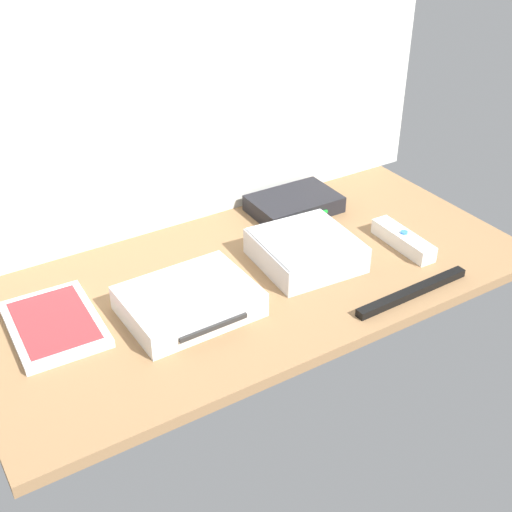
% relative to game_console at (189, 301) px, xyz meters
% --- Properties ---
extents(ground_plane, '(1.00, 0.48, 0.02)m').
position_rel_game_console_xyz_m(ground_plane, '(0.15, 0.04, -0.03)').
color(ground_plane, '#936D47').
rests_on(ground_plane, ground).
extents(back_wall, '(1.10, 0.01, 0.64)m').
position_rel_game_console_xyz_m(back_wall, '(0.15, 0.28, 0.30)').
color(back_wall, silver).
rests_on(back_wall, ground).
extents(game_console, '(0.21, 0.17, 0.04)m').
position_rel_game_console_xyz_m(game_console, '(0.00, 0.00, 0.00)').
color(game_console, white).
rests_on(game_console, ground_plane).
extents(mini_computer, '(0.18, 0.18, 0.05)m').
position_rel_game_console_xyz_m(mini_computer, '(0.25, 0.02, 0.00)').
color(mini_computer, silver).
rests_on(mini_computer, ground_plane).
extents(game_case, '(0.14, 0.19, 0.02)m').
position_rel_game_console_xyz_m(game_case, '(-0.20, 0.08, -0.01)').
color(game_case, white).
rests_on(game_case, ground_plane).
extents(network_router, '(0.18, 0.13, 0.03)m').
position_rel_game_console_xyz_m(network_router, '(0.35, 0.20, -0.00)').
color(network_router, black).
rests_on(network_router, ground_plane).
extents(remote_wand, '(0.04, 0.15, 0.03)m').
position_rel_game_console_xyz_m(remote_wand, '(0.44, -0.03, -0.01)').
color(remote_wand, white).
rests_on(remote_wand, ground_plane).
extents(sensor_bar, '(0.24, 0.02, 0.01)m').
position_rel_game_console_xyz_m(sensor_bar, '(0.35, -0.16, -0.01)').
color(sensor_bar, black).
rests_on(sensor_bar, ground_plane).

